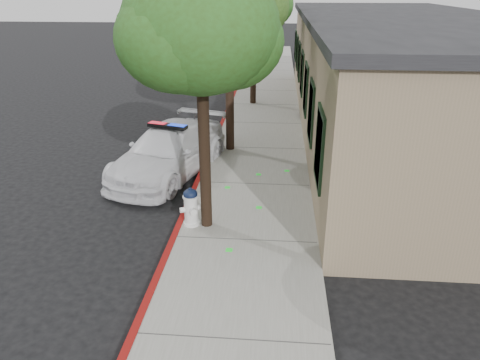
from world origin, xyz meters
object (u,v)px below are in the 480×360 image
(police_car, at_px, (169,151))
(clapboard_building, at_px, (399,74))
(street_tree_far, at_px, (255,1))
(street_tree_mid, at_px, (230,0))
(street_tree_near, at_px, (201,34))
(fire_hydrant, at_px, (191,207))

(police_car, bearing_deg, clapboard_building, 50.31)
(clapboard_building, height_order, street_tree_far, street_tree_far)
(street_tree_mid, bearing_deg, street_tree_far, 86.25)
(street_tree_far, bearing_deg, police_car, -103.75)
(clapboard_building, xyz_separation_m, street_tree_mid, (-5.97, -3.14, 2.65))
(street_tree_near, height_order, street_tree_far, street_tree_far)
(clapboard_building, distance_m, street_tree_near, 10.55)
(police_car, relative_size, street_tree_near, 0.94)
(street_tree_near, bearing_deg, police_car, 116.07)
(street_tree_near, distance_m, street_tree_far, 11.63)
(clapboard_building, distance_m, police_car, 9.26)
(fire_hydrant, xyz_separation_m, street_tree_near, (0.36, 0.02, 3.74))
(street_tree_near, distance_m, street_tree_mid, 5.29)
(fire_hydrant, bearing_deg, street_tree_near, -21.77)
(fire_hydrant, bearing_deg, street_tree_mid, 61.09)
(fire_hydrant, bearing_deg, street_tree_far, 61.23)
(clapboard_building, bearing_deg, street_tree_far, 149.92)
(police_car, distance_m, street_tree_near, 5.16)
(street_tree_near, height_order, street_tree_mid, street_tree_mid)
(clapboard_building, bearing_deg, fire_hydrant, -126.95)
(clapboard_building, relative_size, street_tree_far, 3.56)
(police_car, relative_size, street_tree_mid, 0.86)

